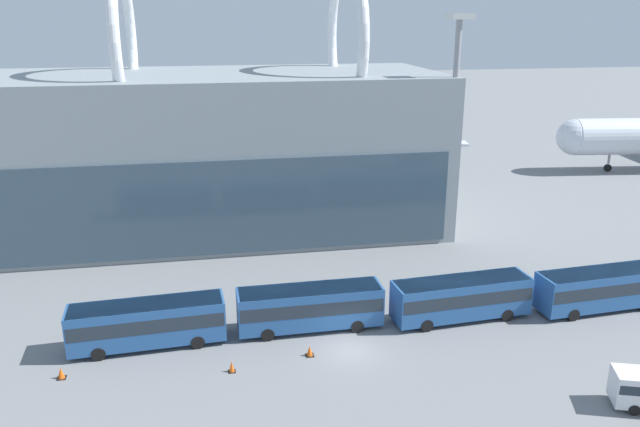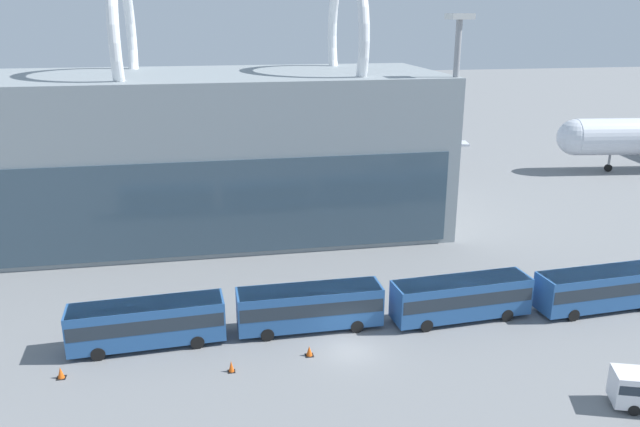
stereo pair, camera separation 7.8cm
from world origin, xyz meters
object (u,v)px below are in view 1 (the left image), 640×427
shuttle_bus_0 (147,321)px  shuttle_bus_2 (461,296)px  shuttle_bus_1 (310,305)px  traffic_cone_1 (310,351)px  traffic_cone_2 (61,373)px  airliner_at_gate_far (342,139)px  shuttle_bus_3 (602,287)px  traffic_cone_0 (232,366)px  floodlight_mast (454,106)px

shuttle_bus_0 → shuttle_bus_2: same height
shuttle_bus_0 → shuttle_bus_1: same height
traffic_cone_1 → traffic_cone_2: bearing=179.3°
traffic_cone_1 → shuttle_bus_1: bearing=79.8°
airliner_at_gate_far → traffic_cone_1: bearing=-3.8°
shuttle_bus_2 → traffic_cone_2: shuttle_bus_2 is taller
shuttle_bus_1 → shuttle_bus_2: size_ratio=0.99×
airliner_at_gate_far → shuttle_bus_3: (10.17, -52.21, -2.50)m
shuttle_bus_1 → traffic_cone_1: 4.31m
shuttle_bus_3 → traffic_cone_1: shuttle_bus_3 is taller
shuttle_bus_3 → traffic_cone_2: 41.51m
airliner_at_gate_far → traffic_cone_0: size_ratio=50.12×
floodlight_mast → airliner_at_gate_far: bearing=96.7°
airliner_at_gate_far → traffic_cone_1: airliner_at_gate_far is taller
airliner_at_gate_far → shuttle_bus_0: size_ratio=3.64×
shuttle_bus_1 → shuttle_bus_3: bearing=-2.9°
shuttle_bus_0 → traffic_cone_0: bearing=-42.2°
traffic_cone_0 → shuttle_bus_1: bearing=38.8°
floodlight_mast → traffic_cone_2: 43.21m
airliner_at_gate_far → floodlight_mast: 35.58m
shuttle_bus_2 → shuttle_bus_3: bearing=-6.2°
traffic_cone_1 → traffic_cone_0: bearing=-168.9°
shuttle_bus_2 → traffic_cone_2: 29.63m
floodlight_mast → traffic_cone_1: size_ratio=30.64×
shuttle_bus_1 → traffic_cone_0: bearing=-141.6°
shuttle_bus_0 → shuttle_bus_2: bearing=-3.8°
shuttle_bus_3 → shuttle_bus_2: bearing=173.9°
shuttle_bus_2 → traffic_cone_2: bearing=-177.9°
shuttle_bus_3 → floodlight_mast: floodlight_mast is taller
shuttle_bus_3 → traffic_cone_0: 30.50m
airliner_at_gate_far → shuttle_bus_3: bearing=22.0°
traffic_cone_0 → shuttle_bus_2: bearing=13.6°
traffic_cone_0 → traffic_cone_1: 5.64m
shuttle_bus_3 → shuttle_bus_0: bearing=175.1°
traffic_cone_0 → traffic_cone_2: 11.27m
traffic_cone_2 → shuttle_bus_0: bearing=31.5°
traffic_cone_0 → traffic_cone_1: size_ratio=1.07×
traffic_cone_0 → traffic_cone_1: bearing=11.1°
airliner_at_gate_far → shuttle_bus_2: bearing=8.9°
traffic_cone_2 → traffic_cone_0: bearing=-6.6°
shuttle_bus_2 → floodlight_mast: 22.35m
airliner_at_gate_far → shuttle_bus_0: 57.67m
shuttle_bus_1 → traffic_cone_2: 17.90m
airliner_at_gate_far → traffic_cone_1: (-14.49, -55.09, -4.10)m
shuttle_bus_0 → shuttle_bus_2: size_ratio=1.00×
shuttle_bus_0 → traffic_cone_0: size_ratio=13.76×
airliner_at_gate_far → shuttle_bus_2: 51.84m
shuttle_bus_0 → shuttle_bus_2: 23.96m
shuttle_bus_2 → shuttle_bus_1: bearing=173.2°
airliner_at_gate_far → shuttle_bus_2: (-1.81, -51.75, -2.50)m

